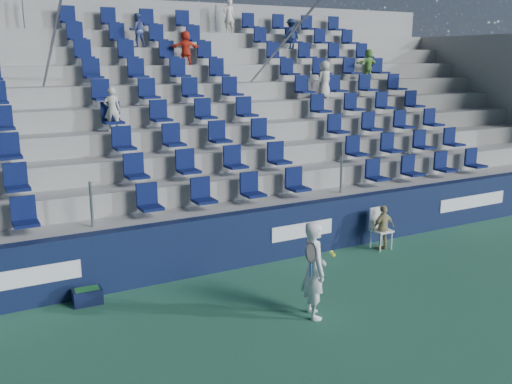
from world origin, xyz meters
TOP-DOWN VIEW (x-y plane):
  - ground at (0.00, 0.00)m, footprint 70.00×70.00m
  - sponsor_wall at (0.00, 3.15)m, footprint 24.00×0.32m
  - grandstand at (-0.00, 8.24)m, footprint 24.00×8.17m
  - tennis_player at (-0.01, 0.33)m, footprint 0.69×0.72m
  - line_judge_chair at (3.44, 2.65)m, footprint 0.44×0.45m
  - line_judge at (3.44, 2.50)m, footprint 0.64×0.28m
  - ball_bin at (-3.37, 2.75)m, footprint 0.54×0.37m

SIDE VIEW (x-z plane):
  - ground at x=0.00m, z-range 0.00..0.00m
  - ball_bin at x=-3.37m, z-range 0.01..0.31m
  - line_judge at x=3.44m, z-range 0.00..1.07m
  - line_judge_chair at x=3.44m, z-range 0.07..1.04m
  - sponsor_wall at x=0.00m, z-range 0.00..1.20m
  - tennis_player at x=-0.01m, z-range 0.00..1.72m
  - grandstand at x=0.00m, z-range -1.18..5.45m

